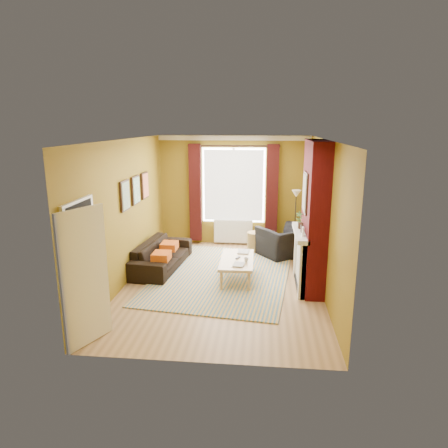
{
  "coord_description": "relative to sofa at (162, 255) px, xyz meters",
  "views": [
    {
      "loc": [
        0.77,
        -7.39,
        3.08
      ],
      "look_at": [
        0.0,
        0.25,
        1.15
      ],
      "focal_mm": 32.0,
      "sensor_mm": 36.0,
      "label": 1
    }
  ],
  "objects": [
    {
      "name": "wicker_stool",
      "position": [
        2.01,
        1.37,
        -0.05
      ],
      "size": [
        0.49,
        0.49,
        0.49
      ],
      "rotation": [
        0.0,
        0.0,
        -0.33
      ],
      "color": "olive",
      "rests_on": "ground"
    },
    {
      "name": "floor_lamp",
      "position": [
        2.97,
        1.44,
        0.92
      ],
      "size": [
        0.24,
        0.24,
        1.54
      ],
      "rotation": [
        0.0,
        0.0,
        0.06
      ],
      "color": "black",
      "rests_on": "ground"
    },
    {
      "name": "mug",
      "position": [
        1.88,
        -0.68,
        0.18
      ],
      "size": [
        0.11,
        0.11,
        0.08
      ],
      "primitive_type": "imported",
      "rotation": [
        0.0,
        0.0,
        0.28
      ],
      "color": "#999999",
      "rests_on": "coffee_table"
    },
    {
      "name": "ground",
      "position": [
        1.42,
        -0.74,
        -0.3
      ],
      "size": [
        5.5,
        5.5,
        0.0
      ],
      "primitive_type": "plane",
      "color": "olive",
      "rests_on": "ground"
    },
    {
      "name": "tv_remote",
      "position": [
        1.7,
        -0.48,
        0.15
      ],
      "size": [
        0.1,
        0.16,
        0.02
      ],
      "rotation": [
        0.0,
        0.0,
        -0.38
      ],
      "color": "#29292C",
      "rests_on": "coffee_table"
    },
    {
      "name": "armchair",
      "position": [
        2.71,
        1.09,
        0.06
      ],
      "size": [
        1.44,
        1.41,
        0.7
      ],
      "primitive_type": "imported",
      "rotation": [
        0.0,
        0.0,
        3.79
      ],
      "color": "black",
      "rests_on": "ground"
    },
    {
      "name": "sofa",
      "position": [
        0.0,
        0.0,
        0.0
      ],
      "size": [
        0.99,
        2.1,
        0.59
      ],
      "primitive_type": "imported",
      "rotation": [
        0.0,
        0.0,
        1.47
      ],
      "color": "black",
      "rests_on": "ground"
    },
    {
      "name": "coffee_table",
      "position": [
        1.69,
        -0.52,
        0.09
      ],
      "size": [
        0.67,
        1.32,
        0.44
      ],
      "rotation": [
        0.0,
        0.0,
        0.01
      ],
      "color": "tan",
      "rests_on": "ground"
    },
    {
      "name": "book_a",
      "position": [
        1.64,
        -0.87,
        0.15
      ],
      "size": [
        0.24,
        0.3,
        0.03
      ],
      "primitive_type": "imported",
      "rotation": [
        0.0,
        0.0,
        -0.14
      ],
      "color": "#999999",
      "rests_on": "coffee_table"
    },
    {
      "name": "striped_rug",
      "position": [
        1.37,
        -0.35,
        -0.29
      ],
      "size": [
        3.11,
        4.0,
        0.02
      ],
      "rotation": [
        0.0,
        0.0,
        -0.12
      ],
      "color": "#356892",
      "rests_on": "ground"
    },
    {
      "name": "room_walls",
      "position": [
        2.06,
        -0.47,
        1.09
      ],
      "size": [
        3.82,
        5.54,
        2.83
      ],
      "color": "olive",
      "rests_on": "ground"
    },
    {
      "name": "book_b",
      "position": [
        1.68,
        -0.06,
        0.15
      ],
      "size": [
        0.25,
        0.33,
        0.02
      ],
      "primitive_type": "imported",
      "rotation": [
        0.0,
        0.0,
        -0.06
      ],
      "color": "#999999",
      "rests_on": "coffee_table"
    }
  ]
}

